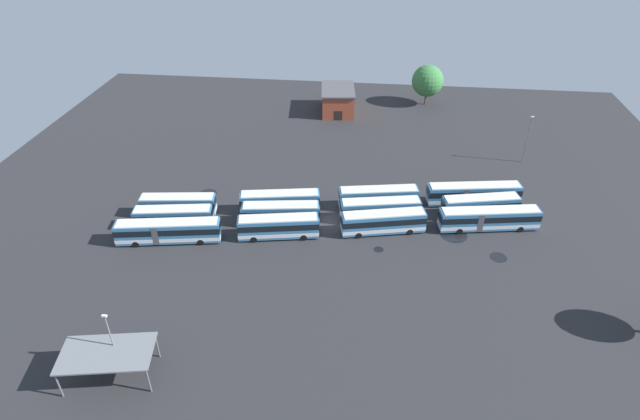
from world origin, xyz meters
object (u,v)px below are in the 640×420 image
object	(u,v)px
bus_row2_slot1	(380,209)
tree_northeast	(428,81)
bus_row2_slot0	(383,222)
bus_row3_slot2	(473,193)
bus_row2_slot2	(378,197)
bus_row3_slot1	(480,206)
lamp_post_by_building	(112,340)
bus_row0_slot1	(173,217)
bus_row0_slot0	(168,231)
maintenance_shelter	(106,354)
bus_row0_slot2	(178,205)
bus_row1_slot0	(278,227)
bus_row3_slot0	(489,219)
bus_row1_slot1	(281,213)
bus_row1_slot2	(280,202)
lamp_post_far_corner	(528,138)
depot_building	(338,100)

from	to	relation	value
bus_row2_slot1	tree_northeast	world-z (taller)	tree_northeast
bus_row2_slot0	bus_row3_slot2	world-z (taller)	same
bus_row2_slot2	bus_row3_slot1	bearing A→B (deg)	-2.64
lamp_post_by_building	tree_northeast	size ratio (longest dim) A/B	0.87
bus_row0_slot1	bus_row0_slot0	bearing A→B (deg)	-82.94
bus_row2_slot1	maintenance_shelter	xyz separation A→B (m)	(-28.83, -34.39, 1.65)
bus_row0_slot2	bus_row1_slot0	distance (m)	17.58
bus_row2_slot0	tree_northeast	size ratio (longest dim) A/B	1.40
bus_row3_slot0	lamp_post_by_building	xyz separation A→B (m)	(-45.20, -32.56, 2.64)
bus_row2_slot2	bus_row3_slot2	xyz separation A→B (m)	(15.69, 3.00, 0.00)
bus_row1_slot1	bus_row3_slot0	world-z (taller)	same
bus_row1_slot1	bus_row1_slot2	distance (m)	3.48
bus_row3_slot2	lamp_post_by_building	world-z (taller)	lamp_post_by_building
bus_row0_slot2	tree_northeast	distance (m)	67.43
bus_row0_slot2	bus_row3_slot0	xyz separation A→B (m)	(49.00, 1.70, 0.00)
bus_row1_slot0	maintenance_shelter	bearing A→B (deg)	-116.05
bus_row3_slot1	maintenance_shelter	size ratio (longest dim) A/B	1.18
bus_row1_slot1	bus_row2_slot2	world-z (taller)	same
bus_row3_slot2	bus_row1_slot1	bearing A→B (deg)	-162.79
bus_row3_slot0	maintenance_shelter	size ratio (longest dim) A/B	1.47
bus_row2_slot1	lamp_post_far_corner	size ratio (longest dim) A/B	1.39
bus_row3_slot1	depot_building	distance (m)	48.42
bus_row1_slot1	bus_row1_slot2	xyz separation A→B (m)	(-0.74, 3.40, 0.00)
bus_row0_slot1	lamp_post_far_corner	distance (m)	65.35
bus_row2_slot0	bus_row3_slot0	distance (m)	16.41
bus_row0_slot0	maintenance_shelter	bearing A→B (deg)	-84.11
lamp_post_far_corner	bus_row2_slot0	bearing A→B (deg)	-135.06
bus_row1_slot1	bus_row1_slot2	size ratio (longest dim) A/B	0.94
bus_row0_slot1	lamp_post_by_building	world-z (taller)	lamp_post_by_building
bus_row0_slot2	bus_row2_slot1	distance (m)	32.40
bus_row0_slot0	bus_row1_slot0	distance (m)	16.46
bus_row2_slot2	bus_row3_slot0	world-z (taller)	same
bus_row0_slot2	bus_row3_slot1	size ratio (longest dim) A/B	0.97
bus_row0_slot2	bus_row2_slot2	size ratio (longest dim) A/B	0.92
bus_row1_slot1	bus_row2_slot1	world-z (taller)	same
bus_row3_slot0	lamp_post_by_building	size ratio (longest dim) A/B	1.91
lamp_post_far_corner	tree_northeast	distance (m)	32.19
bus_row0_slot2	bus_row2_slot0	world-z (taller)	same
bus_row0_slot1	bus_row3_slot1	bearing A→B (deg)	10.42
bus_row1_slot2	bus_row3_slot0	world-z (taller)	same
bus_row0_slot2	bus_row2_slot2	xyz separation A→B (m)	(31.91, 6.03, 0.00)
bus_row2_slot1	bus_row3_slot0	bearing A→B (deg)	-2.53
bus_row0_slot2	bus_row2_slot0	xyz separation A→B (m)	(32.82, -1.06, 0.00)
bus_row2_slot1	bus_row3_slot0	world-z (taller)	same
lamp_post_by_building	maintenance_shelter	bearing A→B (deg)	-106.45
bus_row0_slot2	bus_row3_slot2	xyz separation A→B (m)	(47.60, 9.03, 0.00)
bus_row0_slot2	maintenance_shelter	size ratio (longest dim) A/B	1.14
bus_row1_slot0	bus_row2_slot0	size ratio (longest dim) A/B	0.95
tree_northeast	bus_row2_slot2	bearing A→B (deg)	-102.40
bus_row3_slot1	depot_building	world-z (taller)	depot_building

